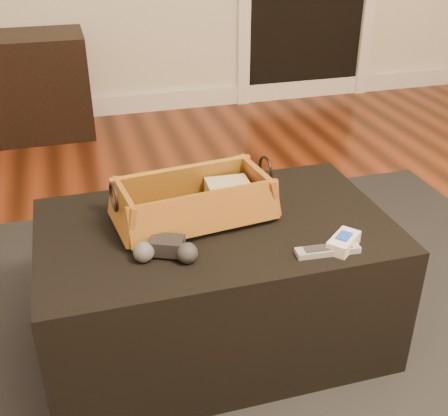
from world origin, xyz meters
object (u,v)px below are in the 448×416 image
object	(u,v)px
ottoman	(216,284)
tv_remote	(189,215)
game_controller	(166,250)
silver_remote	(328,250)
cream_gadget	(343,242)
wicker_basket	(194,203)

from	to	relation	value
ottoman	tv_remote	bearing A→B (deg)	161.20
game_controller	ottoman	bearing A→B (deg)	38.73
game_controller	silver_remote	xyz separation A→B (m)	(0.41, -0.09, -0.02)
game_controller	cream_gadget	size ratio (longest dim) A/B	1.50
wicker_basket	game_controller	bearing A→B (deg)	-123.18
wicker_basket	silver_remote	world-z (taller)	wicker_basket
ottoman	wicker_basket	distance (m)	0.27
tv_remote	silver_remote	size ratio (longest dim) A/B	1.37
tv_remote	game_controller	bearing A→B (deg)	-134.17
wicker_basket	game_controller	world-z (taller)	wicker_basket
wicker_basket	cream_gadget	bearing A→B (deg)	-36.82
ottoman	game_controller	distance (m)	0.32
wicker_basket	silver_remote	xyz separation A→B (m)	(0.29, -0.27, -0.04)
game_controller	cream_gadget	xyz separation A→B (m)	(0.46, -0.08, -0.01)
wicker_basket	silver_remote	size ratio (longest dim) A/B	2.75
ottoman	cream_gadget	distance (m)	0.43
tv_remote	wicker_basket	size ratio (longest dim) A/B	0.50
tv_remote	silver_remote	xyz separation A→B (m)	(0.31, -0.25, -0.02)
tv_remote	game_controller	size ratio (longest dim) A/B	1.36
ottoman	wicker_basket	bearing A→B (deg)	139.10
tv_remote	silver_remote	world-z (taller)	tv_remote
game_controller	silver_remote	world-z (taller)	game_controller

